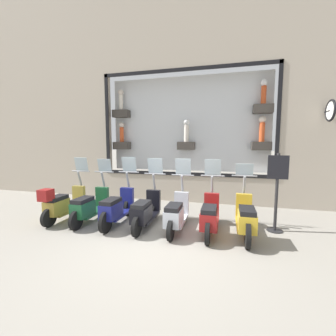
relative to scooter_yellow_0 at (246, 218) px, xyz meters
name	(u,v)px	position (x,y,z in m)	size (l,w,h in m)	color
ground_plane	(155,242)	(-0.75, 1.85, -0.44)	(120.00, 120.00, 0.00)	gray
building_facade	(186,62)	(2.85, 1.85, 4.41)	(1.23, 36.00, 9.46)	#ADA08E
scooter_yellow_0	(246,218)	(0.00, 0.00, 0.00)	(1.80, 0.61, 1.57)	black
scooter_red_1	(210,216)	(0.00, 0.78, -0.01)	(1.79, 0.60, 1.67)	black
scooter_silver_2	(176,213)	(0.00, 1.56, -0.02)	(1.79, 0.60, 1.67)	black
scooter_black_3	(145,211)	(0.00, 2.34, -0.01)	(1.79, 0.60, 1.67)	black
scooter_navy_4	(117,208)	(0.00, 3.12, 0.00)	(1.80, 0.60, 1.69)	black
scooter_green_5	(89,206)	(0.00, 3.90, -0.01)	(1.79, 0.61, 1.62)	black
scooter_olive_6	(62,204)	(-0.07, 4.68, 0.03)	(1.79, 0.61, 1.65)	black
shop_sign_post	(277,189)	(0.55, -0.71, 0.57)	(0.36, 0.45, 1.85)	#232326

